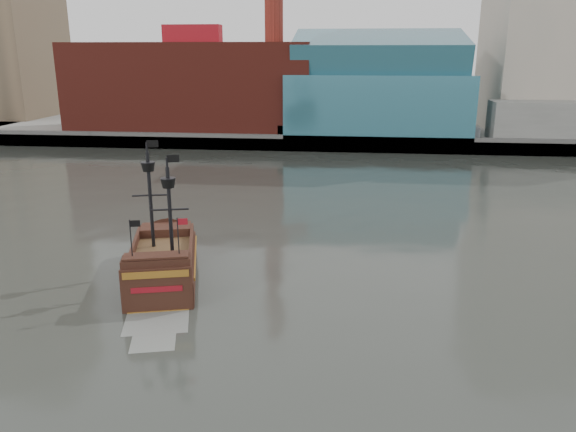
# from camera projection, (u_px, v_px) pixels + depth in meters

# --- Properties ---
(ground) EXTENTS (400.00, 400.00, 0.00)m
(ground) POSITION_uv_depth(u_px,v_px,m) (237.00, 342.00, 31.31)
(ground) COLOR #292C26
(ground) RESTS_ON ground
(promenade_far) EXTENTS (220.00, 60.00, 2.00)m
(promenade_far) POSITION_uv_depth(u_px,v_px,m) (324.00, 123.00, 118.72)
(promenade_far) COLOR slate
(promenade_far) RESTS_ON ground
(seawall) EXTENTS (220.00, 1.00, 2.60)m
(seawall) POSITION_uv_depth(u_px,v_px,m) (314.00, 143.00, 90.52)
(seawall) COLOR #4C4C49
(seawall) RESTS_ON ground
(skyline) EXTENTS (149.00, 45.00, 62.00)m
(skyline) POSITION_uv_depth(u_px,v_px,m) (352.00, 1.00, 104.42)
(skyline) COLOR brown
(skyline) RESTS_ON promenade_far
(pirate_ship) EXTENTS (7.52, 14.48, 10.39)m
(pirate_ship) POSITION_uv_depth(u_px,v_px,m) (163.00, 267.00, 39.67)
(pirate_ship) COLOR black
(pirate_ship) RESTS_ON ground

